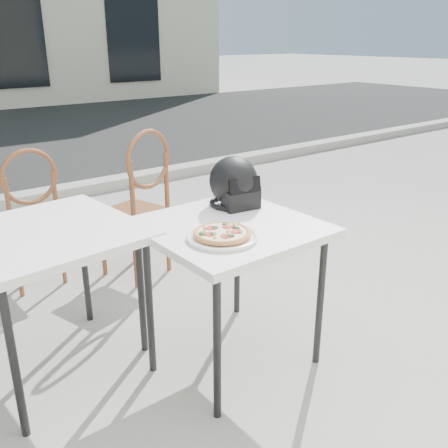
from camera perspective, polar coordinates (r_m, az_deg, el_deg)
ground at (r=3.53m, az=2.89°, el=-7.94°), size 80.00×80.00×0.00m
curb at (r=5.95m, az=-16.12°, el=3.90°), size 30.00×0.25×0.12m
cafe_table_main at (r=2.56m, az=0.58°, el=-1.50°), size 0.84×0.84×0.79m
plate at (r=2.34m, az=-0.23°, el=-1.51°), size 0.44×0.44×0.02m
pizza at (r=2.34m, az=-0.23°, el=-1.00°), size 0.35×0.35×0.03m
helmet at (r=2.79m, az=1.19°, el=4.57°), size 0.31×0.32×0.28m
cafe_chair_main at (r=3.60m, az=-9.55°, el=3.09°), size 0.53×0.53×1.11m
cafe_table_side at (r=2.61m, az=-19.56°, el=-2.13°), size 0.91×0.91×0.80m
cafe_chair_side at (r=3.66m, az=-21.35°, el=1.37°), size 0.41×0.41×1.02m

